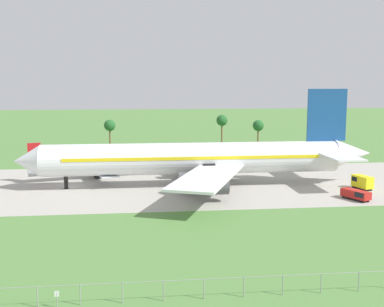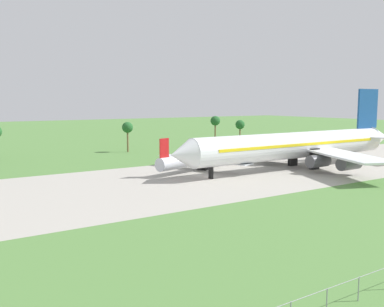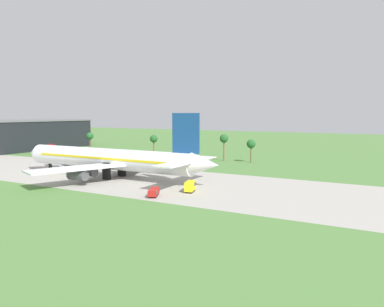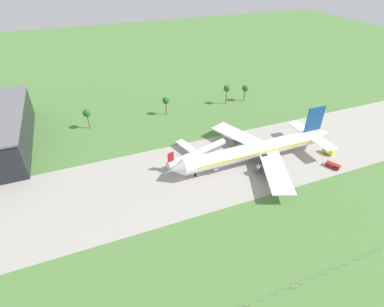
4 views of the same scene
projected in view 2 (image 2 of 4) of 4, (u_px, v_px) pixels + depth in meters
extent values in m
plane|color=#517F3D|center=(209.00, 177.00, 94.52)|extent=(600.00, 600.00, 0.00)
cube|color=#A8A399|center=(209.00, 177.00, 94.52)|extent=(320.00, 44.00, 0.02)
cylinder|color=white|center=(295.00, 145.00, 105.58)|extent=(61.10, 6.46, 6.46)
cone|color=white|center=(181.00, 154.00, 87.52)|extent=(5.17, 6.33, 6.33)
cone|color=white|center=(379.00, 137.00, 124.37)|extent=(8.08, 6.14, 6.14)
cube|color=yellow|center=(295.00, 143.00, 105.52)|extent=(51.94, 6.59, 0.65)
cube|color=navy|center=(368.00, 109.00, 120.11)|extent=(8.40, 0.50, 10.99)
cube|color=white|center=(367.00, 136.00, 121.23)|extent=(5.82, 25.86, 0.30)
cube|color=white|center=(345.00, 155.00, 95.19)|extent=(18.01, 28.44, 0.44)
cube|color=white|center=(262.00, 145.00, 117.82)|extent=(18.01, 28.44, 0.44)
cylinder|color=#4C4C51|center=(318.00, 161.00, 99.22)|extent=(5.82, 2.91, 2.91)
cylinder|color=#4C4C51|center=(349.00, 163.00, 95.28)|extent=(5.82, 2.91, 2.91)
cylinder|color=#4C4C51|center=(271.00, 154.00, 112.09)|extent=(5.82, 2.91, 2.91)
cylinder|color=#4C4C51|center=(262.00, 151.00, 118.87)|extent=(5.82, 2.91, 2.91)
cube|color=black|center=(211.00, 167.00, 91.99)|extent=(0.70, 0.90, 5.17)
cube|color=black|center=(314.00, 159.00, 104.69)|extent=(2.40, 1.20, 5.17)
cube|color=black|center=(293.00, 156.00, 110.59)|extent=(2.40, 1.20, 5.17)
cylinder|color=silver|center=(203.00, 158.00, 103.85)|extent=(29.38, 11.14, 3.02)
cube|color=red|center=(164.00, 148.00, 93.34)|extent=(2.68, 0.98, 4.23)
cube|color=silver|center=(203.00, 159.00, 103.89)|extent=(10.89, 26.70, 0.24)
cube|color=black|center=(203.00, 164.00, 104.03)|extent=(1.91, 2.94, 2.87)
cylinder|color=gray|center=(327.00, 301.00, 33.51)|extent=(0.10, 0.10, 2.10)
cylinder|color=gray|center=(358.00, 289.00, 35.69)|extent=(0.10, 0.10, 2.10)
cylinder|color=brown|center=(128.00, 141.00, 140.36)|extent=(0.56, 0.56, 7.52)
sphere|color=#235B28|center=(127.00, 127.00, 139.83)|extent=(3.60, 3.60, 3.60)
cylinder|color=brown|center=(240.00, 135.00, 166.36)|extent=(0.56, 0.56, 7.01)
sphere|color=#235B28|center=(240.00, 125.00, 165.86)|extent=(3.60, 3.60, 3.60)
cylinder|color=brown|center=(215.00, 134.00, 159.73)|extent=(0.56, 0.56, 8.81)
sphere|color=#235B28|center=(215.00, 121.00, 159.12)|extent=(3.60, 3.60, 3.60)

